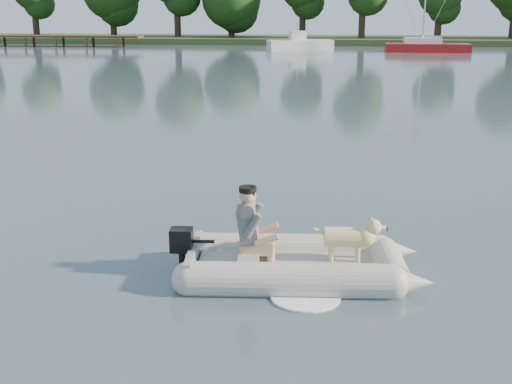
# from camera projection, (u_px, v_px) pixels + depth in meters

# --- Properties ---
(water) EXTENTS (160.00, 160.00, 0.00)m
(water) POSITION_uv_depth(u_px,v_px,m) (237.00, 281.00, 8.60)
(water) COLOR slate
(water) RESTS_ON ground
(shore_bank) EXTENTS (160.00, 12.00, 0.70)m
(shore_bank) POSITION_uv_depth(u_px,v_px,m) (325.00, 40.00, 67.68)
(shore_bank) COLOR #47512D
(shore_bank) RESTS_ON water
(dock) EXTENTS (18.00, 2.00, 1.04)m
(dock) POSITION_uv_depth(u_px,v_px,m) (49.00, 41.00, 61.11)
(dock) COLOR #4C331E
(dock) RESTS_ON water
(dinghy) EXTENTS (4.61, 3.23, 1.33)m
(dinghy) POSITION_uv_depth(u_px,v_px,m) (299.00, 236.00, 8.64)
(dinghy) COLOR #A1A19C
(dinghy) RESTS_ON water
(man) EXTENTS (0.74, 0.65, 1.03)m
(man) POSITION_uv_depth(u_px,v_px,m) (249.00, 222.00, 8.66)
(man) COLOR #59595E
(man) RESTS_ON dinghy
(dog) EXTENTS (0.92, 0.39, 0.60)m
(dog) POSITION_uv_depth(u_px,v_px,m) (345.00, 241.00, 8.69)
(dog) COLOR tan
(dog) RESTS_ON dinghy
(outboard_motor) EXTENTS (0.42, 0.31, 0.76)m
(outboard_motor) POSITION_uv_depth(u_px,v_px,m) (182.00, 253.00, 8.77)
(outboard_motor) COLOR black
(outboard_motor) RESTS_ON dinghy
(motorboat) EXTENTS (6.11, 3.81, 2.42)m
(motorboat) POSITION_uv_depth(u_px,v_px,m) (300.00, 37.00, 55.16)
(motorboat) COLOR white
(motorboat) RESTS_ON water
(sailboat) EXTENTS (6.89, 2.11, 9.46)m
(sailboat) POSITION_uv_depth(u_px,v_px,m) (426.00, 47.00, 53.41)
(sailboat) COLOR #A01212
(sailboat) RESTS_ON water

